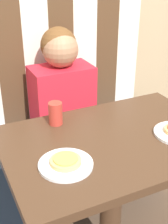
# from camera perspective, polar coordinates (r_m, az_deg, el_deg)

# --- Properties ---
(booth_seat) EXTENTS (1.22, 0.46, 0.49)m
(booth_seat) POSITION_cam_1_polar(r_m,az_deg,el_deg) (1.99, -3.61, -9.23)
(booth_seat) COLOR navy
(booth_seat) RESTS_ON ground_plane
(booth_backrest) EXTENTS (1.22, 0.06, 0.73)m
(booth_backrest) POSITION_cam_1_polar(r_m,az_deg,el_deg) (1.89, -6.50, 9.42)
(booth_backrest) COLOR #4C331E
(booth_backrest) RESTS_ON booth_seat
(dining_table) EXTENTS (0.90, 0.62, 0.75)m
(dining_table) POSITION_cam_1_polar(r_m,az_deg,el_deg) (1.34, 5.35, -9.04)
(dining_table) COLOR #422B1C
(dining_table) RESTS_ON ground_plane
(person) EXTENTS (0.34, 0.22, 0.59)m
(person) POSITION_cam_1_polar(r_m,az_deg,el_deg) (1.73, -4.18, 5.46)
(person) COLOR red
(person) RESTS_ON booth_seat
(plate_left) EXTENTS (0.20, 0.20, 0.01)m
(plate_left) POSITION_cam_1_polar(r_m,az_deg,el_deg) (1.12, -3.36, -9.56)
(plate_left) COLOR white
(plate_left) RESTS_ON dining_table
(pizza_left) EXTENTS (0.11, 0.11, 0.02)m
(pizza_left) POSITION_cam_1_polar(r_m,az_deg,el_deg) (1.11, -3.38, -8.89)
(pizza_left) COLOR tan
(pizza_left) RESTS_ON plate_left
(drinking_cup) EXTENTS (0.06, 0.06, 0.10)m
(drinking_cup) POSITION_cam_1_polar(r_m,az_deg,el_deg) (1.36, -5.24, -0.26)
(drinking_cup) COLOR #B23328
(drinking_cup) RESTS_ON dining_table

